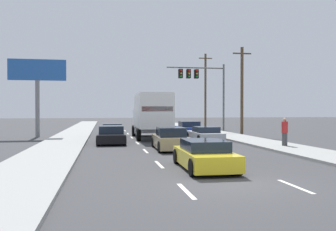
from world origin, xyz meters
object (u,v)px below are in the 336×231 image
object	(u,v)px
car_blue	(189,129)
utility_pole_far	(205,90)
box_truck	(151,114)
utility_pole_mid	(242,89)
car_tan	(170,140)
pedestrian_near_corner	(285,132)
car_black	(111,135)
traffic_signal_mast	(199,79)
roadside_billboard	(37,80)
car_silver	(205,135)
car_gray	(112,131)
car_yellow	(204,155)

from	to	relation	value
car_blue	utility_pole_far	size ratio (longest dim) A/B	0.42
car_blue	box_truck	bearing A→B (deg)	-145.04
utility_pole_mid	car_tan	bearing A→B (deg)	-128.50
pedestrian_near_corner	car_black	bearing A→B (deg)	155.58
box_truck	traffic_signal_mast	bearing A→B (deg)	52.06
car_blue	utility_pole_far	xyz separation A→B (m)	(5.73, 14.29, 4.47)
utility_pole_mid	roadside_billboard	distance (m)	18.56
traffic_signal_mast	car_silver	bearing A→B (deg)	-103.02
car_tan	traffic_signal_mast	bearing A→B (deg)	69.22
car_blue	traffic_signal_mast	bearing A→B (deg)	66.14
car_silver	car_gray	bearing A→B (deg)	136.00
utility_pole_mid	utility_pole_far	xyz separation A→B (m)	(0.44, 13.73, 0.77)
box_truck	traffic_signal_mast	xyz separation A→B (m)	(6.12, 7.85, 3.54)
car_black	utility_pole_far	size ratio (longest dim) A/B	0.43
car_yellow	utility_pole_mid	size ratio (longest dim) A/B	0.50
car_black	car_tan	bearing A→B (deg)	-53.30
car_blue	car_silver	distance (m)	6.46
car_yellow	utility_pole_mid	distance (m)	20.76
pedestrian_near_corner	car_blue	bearing A→B (deg)	106.52
box_truck	utility_pole_far	bearing A→B (deg)	60.59
box_truck	utility_pole_far	distance (m)	19.71
car_tan	car_yellow	bearing A→B (deg)	-89.39
car_gray	utility_pole_far	distance (m)	19.72
car_yellow	utility_pole_far	world-z (taller)	utility_pole_far
box_truck	utility_pole_mid	size ratio (longest dim) A/B	0.95
pedestrian_near_corner	car_yellow	bearing A→B (deg)	-136.76
car_black	car_tan	size ratio (longest dim) A/B	1.03
car_gray	car_yellow	distance (m)	17.89
car_gray	utility_pole_far	bearing A→B (deg)	48.79
utility_pole_far	car_black	bearing A→B (deg)	-121.82
car_tan	car_yellow	world-z (taller)	car_tan
car_blue	roadside_billboard	bearing A→B (deg)	176.82
utility_pole_mid	traffic_signal_mast	bearing A→B (deg)	123.09
car_yellow	car_blue	xyz separation A→B (m)	(3.72, 17.76, 0.05)
box_truck	utility_pole_mid	xyz separation A→B (m)	(9.13, 3.24, 2.24)
car_silver	roadside_billboard	size ratio (longest dim) A/B	0.65
car_gray	box_truck	size ratio (longest dim) A/B	0.58
car_blue	roadside_billboard	size ratio (longest dim) A/B	0.62
utility_pole_far	pedestrian_near_corner	xyz separation A→B (m)	(-2.42, -25.44, -4.07)
car_silver	roadside_billboard	world-z (taller)	roadside_billboard
car_blue	car_gray	bearing A→B (deg)	-178.71
car_tan	utility_pole_mid	distance (m)	15.06
car_black	traffic_signal_mast	world-z (taller)	traffic_signal_mast
utility_pole_far	roadside_billboard	distance (m)	23.33
car_silver	pedestrian_near_corner	world-z (taller)	pedestrian_near_corner
traffic_signal_mast	roadside_billboard	world-z (taller)	traffic_signal_mast
car_yellow	utility_pole_mid	xyz separation A→B (m)	(9.02, 18.32, 3.74)
car_tan	utility_pole_far	bearing A→B (deg)	69.25
box_truck	car_blue	bearing A→B (deg)	34.96
car_blue	utility_pole_mid	size ratio (longest dim) A/B	0.50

